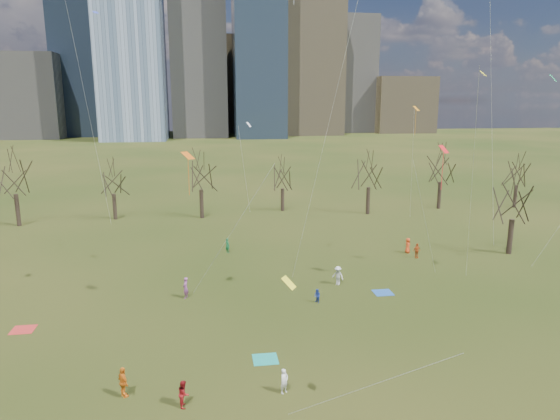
{
  "coord_description": "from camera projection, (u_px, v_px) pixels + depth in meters",
  "views": [
    {
      "loc": [
        -6.19,
        -29.59,
        16.24
      ],
      "look_at": [
        0.0,
        12.0,
        7.0
      ],
      "focal_mm": 32.0,
      "sensor_mm": 36.0,
      "label": 1
    }
  ],
  "objects": [
    {
      "name": "ground",
      "position": [
        307.0,
        352.0,
        32.96
      ],
      "size": [
        500.0,
        500.0,
        0.0
      ],
      "primitive_type": "plane",
      "color": "black",
      "rests_on": "ground"
    },
    {
      "name": "downtown_skyline",
      "position": [
        211.0,
        50.0,
        227.72
      ],
      "size": [
        212.5,
        78.0,
        118.0
      ],
      "color": "slate",
      "rests_on": "ground"
    },
    {
      "name": "bare_tree_row",
      "position": [
        252.0,
        177.0,
        67.59
      ],
      "size": [
        113.04,
        29.8,
        9.5
      ],
      "color": "black",
      "rests_on": "ground"
    },
    {
      "name": "blanket_teal",
      "position": [
        265.0,
        359.0,
        31.98
      ],
      "size": [
        1.6,
        1.5,
        0.03
      ],
      "primitive_type": "cube",
      "color": "teal",
      "rests_on": "ground"
    },
    {
      "name": "blanket_navy",
      "position": [
        383.0,
        293.0,
        43.07
      ],
      "size": [
        1.6,
        1.5,
        0.03
      ],
      "primitive_type": "cube",
      "color": "#2355A6",
      "rests_on": "ground"
    },
    {
      "name": "blanket_crimson",
      "position": [
        23.0,
        330.0,
        36.11
      ],
      "size": [
        1.6,
        1.5,
        0.03
      ],
      "primitive_type": "cube",
      "color": "red",
      "rests_on": "ground"
    },
    {
      "name": "person_1",
      "position": [
        284.0,
        381.0,
        28.18
      ],
      "size": [
        0.64,
        0.6,
        1.47
      ],
      "primitive_type": "imported",
      "rotation": [
        0.0,
        0.0,
        0.65
      ],
      "color": "white",
      "rests_on": "ground"
    },
    {
      "name": "person_2",
      "position": [
        184.0,
        393.0,
        26.95
      ],
      "size": [
        0.58,
        0.74,
        1.51
      ],
      "primitive_type": "imported",
      "rotation": [
        0.0,
        0.0,
        1.58
      ],
      "color": "#AE181D",
      "rests_on": "ground"
    },
    {
      "name": "person_4",
      "position": [
        123.0,
        382.0,
        27.76
      ],
      "size": [
        0.94,
        1.12,
        1.8
      ],
      "primitive_type": "imported",
      "rotation": [
        0.0,
        0.0,
        2.15
      ],
      "color": "orange",
      "rests_on": "ground"
    },
    {
      "name": "person_7",
      "position": [
        186.0,
        288.0,
        41.77
      ],
      "size": [
        0.61,
        0.76,
        1.82
      ],
      "primitive_type": "imported",
      "rotation": [
        0.0,
        0.0,
        4.41
      ],
      "color": "#8B4583",
      "rests_on": "ground"
    },
    {
      "name": "person_8",
      "position": [
        317.0,
        296.0,
        40.82
      ],
      "size": [
        0.65,
        0.71,
        1.18
      ],
      "primitive_type": "imported",
      "rotation": [
        0.0,
        0.0,
        5.15
      ],
      "color": "#243C9F",
      "rests_on": "ground"
    },
    {
      "name": "person_9",
      "position": [
        338.0,
        275.0,
        44.83
      ],
      "size": [
        1.24,
        1.23,
        1.72
      ],
      "primitive_type": "imported",
      "rotation": [
        0.0,
        0.0,
        5.51
      ],
      "color": "silver",
      "rests_on": "ground"
    },
    {
      "name": "person_10",
      "position": [
        417.0,
        251.0,
        52.43
      ],
      "size": [
        1.01,
        0.62,
        1.6
      ],
      "primitive_type": "imported",
      "rotation": [
        0.0,
        0.0,
        0.27
      ],
      "color": "#C04D1B",
      "rests_on": "ground"
    },
    {
      "name": "person_12",
      "position": [
        408.0,
        245.0,
        54.2
      ],
      "size": [
        0.73,
        0.92,
        1.66
      ],
      "primitive_type": "imported",
      "rotation": [
        0.0,
        0.0,
        1.3
      ],
      "color": "#EA471A",
      "rests_on": "ground"
    },
    {
      "name": "person_13",
      "position": [
        227.0,
        245.0,
        54.29
      ],
      "size": [
        0.65,
        0.7,
        1.61
      ],
      "primitive_type": "imported",
      "rotation": [
        0.0,
        0.0,
        2.18
      ],
      "color": "#186E3B",
      "rests_on": "ground"
    },
    {
      "name": "kites_airborne",
      "position": [
        313.0,
        137.0,
        43.22
      ],
      "size": [
        58.31,
        52.6,
        34.58
      ],
      "color": "orange",
      "rests_on": "ground"
    }
  ]
}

